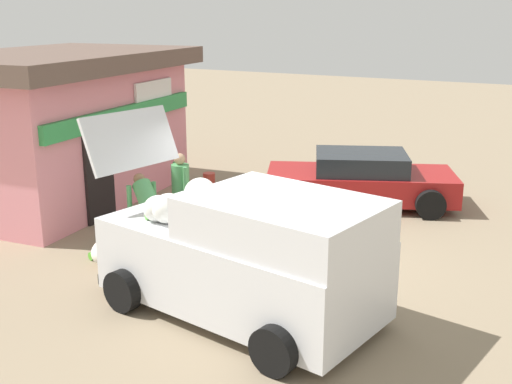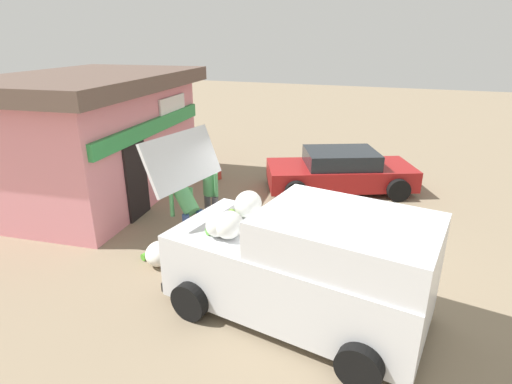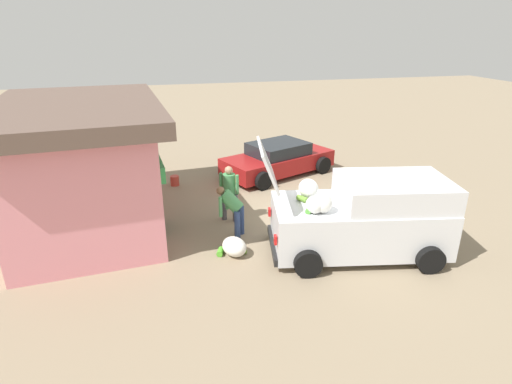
# 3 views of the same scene
# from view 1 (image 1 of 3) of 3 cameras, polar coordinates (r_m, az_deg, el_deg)

# --- Properties ---
(ground_plane) EXTENTS (60.00, 60.00, 0.00)m
(ground_plane) POSITION_cam_1_polar(r_m,az_deg,el_deg) (11.26, 1.84, -5.88)
(ground_plane) COLOR gray
(storefront_bar) EXTENTS (6.53, 4.57, 3.30)m
(storefront_bar) POSITION_cam_1_polar(r_m,az_deg,el_deg) (14.96, -16.96, 5.76)
(storefront_bar) COLOR pink
(storefront_bar) RESTS_ON ground_plane
(delivery_van) EXTENTS (2.76, 4.58, 2.68)m
(delivery_van) POSITION_cam_1_polar(r_m,az_deg,el_deg) (8.91, -0.85, -5.55)
(delivery_van) COLOR silver
(delivery_van) RESTS_ON ground_plane
(parked_sedan) EXTENTS (3.23, 4.42, 1.17)m
(parked_sedan) POSITION_cam_1_polar(r_m,az_deg,el_deg) (14.30, 9.25, 1.08)
(parked_sedan) COLOR maroon
(parked_sedan) RESTS_ON ground_plane
(vendor_standing) EXTENTS (0.47, 0.49, 1.58)m
(vendor_standing) POSITION_cam_1_polar(r_m,az_deg,el_deg) (12.27, -6.72, 0.38)
(vendor_standing) COLOR #4C4C51
(vendor_standing) RESTS_ON ground_plane
(customer_bending) EXTENTS (0.68, 0.72, 1.33)m
(customer_bending) POSITION_cam_1_polar(r_m,az_deg,el_deg) (11.64, -9.65, -1.15)
(customer_bending) COLOR navy
(customer_bending) RESTS_ON ground_plane
(unloaded_banana_pile) EXTENTS (0.87, 0.81, 0.44)m
(unloaded_banana_pile) POSITION_cam_1_polar(r_m,az_deg,el_deg) (11.24, -13.07, -5.24)
(unloaded_banana_pile) COLOR silver
(unloaded_banana_pile) RESTS_ON ground_plane
(paint_bucket) EXTENTS (0.29, 0.29, 0.34)m
(paint_bucket) POSITION_cam_1_polar(r_m,az_deg,el_deg) (15.70, -4.20, 1.11)
(paint_bucket) COLOR #BF3F33
(paint_bucket) RESTS_ON ground_plane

